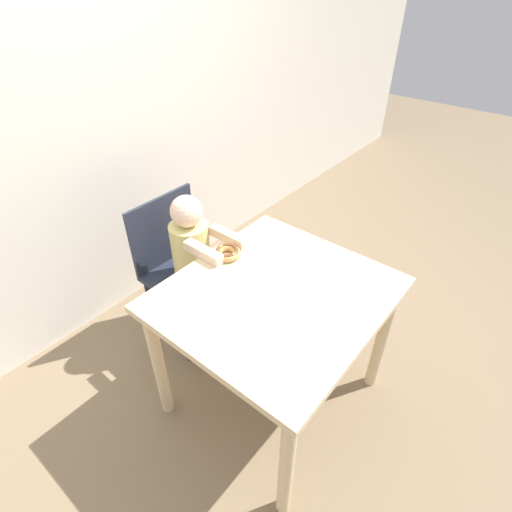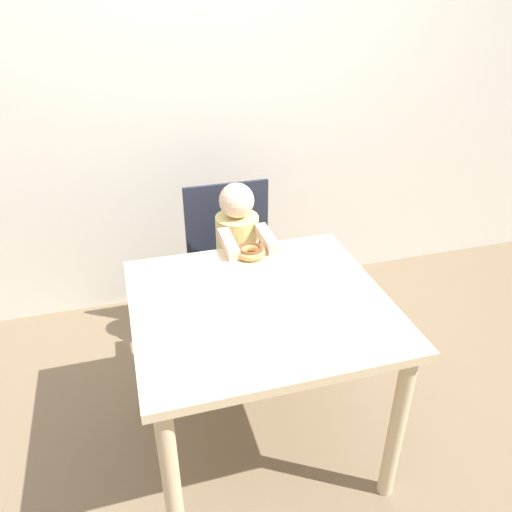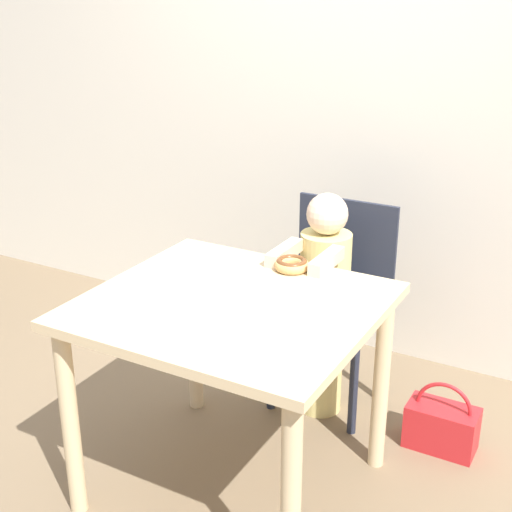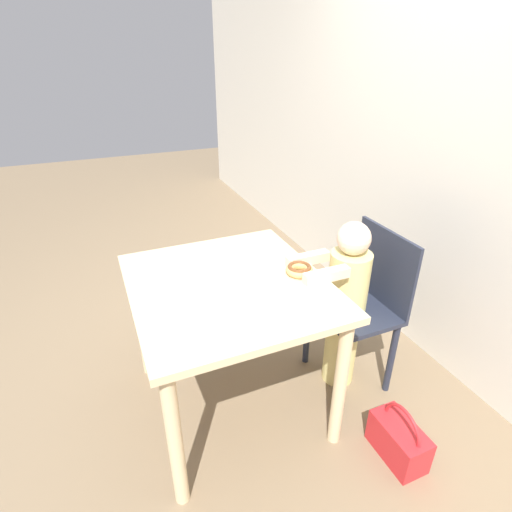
{
  "view_description": "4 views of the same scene",
  "coord_description": "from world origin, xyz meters",
  "px_view_note": "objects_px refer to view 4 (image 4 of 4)",
  "views": [
    {
      "loc": [
        -1.05,
        -0.75,
        1.92
      ],
      "look_at": [
        0.02,
        0.13,
        0.87
      ],
      "focal_mm": 28.0,
      "sensor_mm": 36.0,
      "label": 1
    },
    {
      "loc": [
        -0.44,
        -1.46,
        1.82
      ],
      "look_at": [
        0.02,
        0.13,
        0.87
      ],
      "focal_mm": 35.0,
      "sensor_mm": 36.0,
      "label": 2
    },
    {
      "loc": [
        1.11,
        -1.84,
        1.75
      ],
      "look_at": [
        0.02,
        0.13,
        0.87
      ],
      "focal_mm": 50.0,
      "sensor_mm": 36.0,
      "label": 3
    },
    {
      "loc": [
        1.48,
        -0.49,
        1.7
      ],
      "look_at": [
        0.02,
        0.13,
        0.87
      ],
      "focal_mm": 28.0,
      "sensor_mm": 36.0,
      "label": 4
    }
  ],
  "objects_px": {
    "child_figure": "(345,305)",
    "donut": "(299,269)",
    "chair": "(362,304)",
    "handbag": "(399,440)"
  },
  "relations": [
    {
      "from": "donut",
      "to": "handbag",
      "type": "relative_size",
      "value": 0.44
    },
    {
      "from": "chair",
      "to": "child_figure",
      "type": "height_order",
      "value": "child_figure"
    },
    {
      "from": "chair",
      "to": "donut",
      "type": "distance_m",
      "value": 0.49
    },
    {
      "from": "handbag",
      "to": "child_figure",
      "type": "bearing_deg",
      "value": 177.89
    },
    {
      "from": "handbag",
      "to": "donut",
      "type": "bearing_deg",
      "value": -154.79
    },
    {
      "from": "chair",
      "to": "handbag",
      "type": "bearing_deg",
      "value": -13.78
    },
    {
      "from": "child_figure",
      "to": "handbag",
      "type": "height_order",
      "value": "child_figure"
    },
    {
      "from": "child_figure",
      "to": "donut",
      "type": "bearing_deg",
      "value": -92.64
    },
    {
      "from": "chair",
      "to": "handbag",
      "type": "relative_size",
      "value": 3.03
    },
    {
      "from": "chair",
      "to": "handbag",
      "type": "distance_m",
      "value": 0.67
    }
  ]
}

